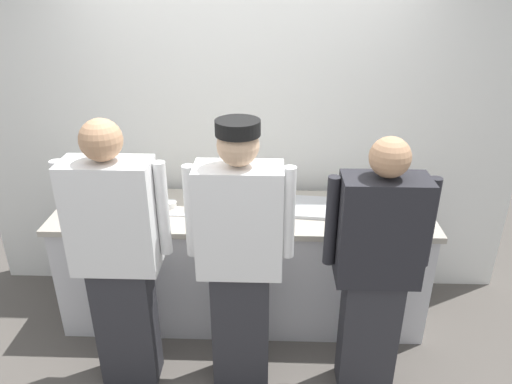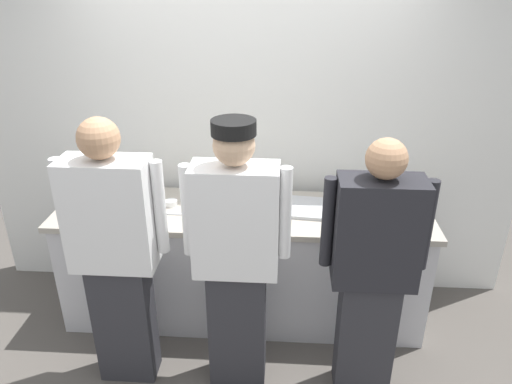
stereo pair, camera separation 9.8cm
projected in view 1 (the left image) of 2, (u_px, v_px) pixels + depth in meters
name	position (u px, v px, depth m)	size (l,w,h in m)	color
ground_plane	(241.00, 345.00, 3.42)	(9.00, 9.00, 0.00)	#514C47
wall_back	(245.00, 126.00, 3.60)	(4.13, 0.10, 2.73)	silver
prep_counter	(243.00, 263.00, 3.56)	(2.63, 0.69, 0.89)	silver
chef_near_left	(118.00, 255.00, 2.79)	(0.63, 0.24, 1.74)	#2D2D33
chef_center	(240.00, 255.00, 2.77)	(0.62, 0.24, 1.74)	#2D2D33
chef_far_right	(376.00, 267.00, 2.75)	(0.61, 0.24, 1.67)	#2D2D33
plate_stack_front	(248.00, 205.00, 3.34)	(0.21, 0.21, 0.10)	white
plate_stack_rear	(382.00, 203.00, 3.37)	(0.24, 0.24, 0.10)	white
mixing_bowl_steel	(104.00, 200.00, 3.39)	(0.35, 0.35, 0.11)	#B7BABF
sheet_tray	(310.00, 207.00, 3.39)	(0.43, 0.33, 0.02)	#B7BABF
squeeze_bottle_primary	(222.00, 212.00, 3.17)	(0.06, 0.06, 0.18)	#E5E066
ramekin_yellow_sauce	(170.00, 204.00, 3.41)	(0.09, 0.09, 0.04)	white
ramekin_orange_sauce	(212.00, 208.00, 3.35)	(0.08, 0.08, 0.05)	white
deli_cup	(343.00, 218.00, 3.16)	(0.09, 0.09, 0.10)	white
chefs_knife	(162.00, 214.00, 3.31)	(0.28, 0.03, 0.02)	#B7BABF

